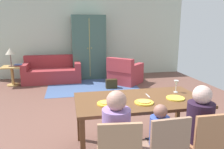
{
  "coord_description": "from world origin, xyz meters",
  "views": [
    {
      "loc": [
        -0.71,
        -3.91,
        1.75
      ],
      "look_at": [
        0.1,
        0.03,
        0.85
      ],
      "focal_mm": 34.9,
      "sensor_mm": 36.0,
      "label": 1
    }
  ],
  "objects_px": {
    "plate_near_man": "(107,103)",
    "book_lower": "(19,66)",
    "dining_chair_child": "(165,148)",
    "book_upper": "(18,65)",
    "person_woman": "(197,134)",
    "dining_table": "(139,104)",
    "armoire": "(89,47)",
    "couch": "(53,72)",
    "handbag": "(111,84)",
    "plate_near_child": "(144,102)",
    "person_man": "(116,143)",
    "table_lamp": "(10,52)",
    "wine_glass": "(176,84)",
    "plate_near_woman": "(175,98)",
    "dining_chair_woman": "(206,143)",
    "side_table": "(12,73)",
    "armchair": "(125,73)",
    "person_child": "(157,145)"
  },
  "relations": [
    {
      "from": "plate_near_man",
      "to": "book_lower",
      "type": "height_order",
      "value": "plate_near_man"
    },
    {
      "from": "plate_near_man",
      "to": "person_man",
      "type": "xyz_separation_m",
      "value": [
        0.0,
        -0.53,
        -0.26
      ]
    },
    {
      "from": "plate_near_man",
      "to": "wine_glass",
      "type": "height_order",
      "value": "wine_glass"
    },
    {
      "from": "person_woman",
      "to": "table_lamp",
      "type": "bearing_deg",
      "value": 123.14
    },
    {
      "from": "side_table",
      "to": "person_man",
      "type": "bearing_deg",
      "value": -65.88
    },
    {
      "from": "plate_near_man",
      "to": "person_woman",
      "type": "height_order",
      "value": "person_woman"
    },
    {
      "from": "person_woman",
      "to": "plate_near_woman",
      "type": "bearing_deg",
      "value": 90.03
    },
    {
      "from": "wine_glass",
      "to": "person_woman",
      "type": "height_order",
      "value": "person_woman"
    },
    {
      "from": "person_man",
      "to": "couch",
      "type": "bearing_deg",
      "value": 101.0
    },
    {
      "from": "dining_chair_woman",
      "to": "table_lamp",
      "type": "height_order",
      "value": "table_lamp"
    },
    {
      "from": "person_child",
      "to": "armchair",
      "type": "distance_m",
      "value": 4.36
    },
    {
      "from": "dining_table",
      "to": "handbag",
      "type": "relative_size",
      "value": 5.54
    },
    {
      "from": "dining_chair_woman",
      "to": "side_table",
      "type": "distance_m",
      "value": 5.8
    },
    {
      "from": "plate_near_child",
      "to": "side_table",
      "type": "distance_m",
      "value": 5.0
    },
    {
      "from": "person_child",
      "to": "person_woman",
      "type": "distance_m",
      "value": 0.49
    },
    {
      "from": "dining_chair_child",
      "to": "book_upper",
      "type": "bearing_deg",
      "value": 116.19
    },
    {
      "from": "plate_near_man",
      "to": "couch",
      "type": "height_order",
      "value": "couch"
    },
    {
      "from": "person_man",
      "to": "book_lower",
      "type": "relative_size",
      "value": 5.04
    },
    {
      "from": "wine_glass",
      "to": "book_upper",
      "type": "relative_size",
      "value": 0.85
    },
    {
      "from": "dining_table",
      "to": "armoire",
      "type": "bearing_deg",
      "value": 93.0
    },
    {
      "from": "plate_near_woman",
      "to": "person_woman",
      "type": "distance_m",
      "value": 0.61
    },
    {
      "from": "armoire",
      "to": "handbag",
      "type": "xyz_separation_m",
      "value": [
        0.49,
        -1.45,
        -0.92
      ]
    },
    {
      "from": "plate_near_child",
      "to": "book_lower",
      "type": "xyz_separation_m",
      "value": [
        -2.39,
        4.26,
        -0.18
      ]
    },
    {
      "from": "dining_table",
      "to": "plate_near_child",
      "type": "relative_size",
      "value": 7.09
    },
    {
      "from": "table_lamp",
      "to": "book_lower",
      "type": "relative_size",
      "value": 2.45
    },
    {
      "from": "dining_table",
      "to": "person_woman",
      "type": "relative_size",
      "value": 1.6
    },
    {
      "from": "couch",
      "to": "armoire",
      "type": "xyz_separation_m",
      "value": [
        1.21,
        0.29,
        0.75
      ]
    },
    {
      "from": "person_man",
      "to": "couch",
      "type": "distance_m",
      "value": 5.09
    },
    {
      "from": "plate_near_man",
      "to": "person_woman",
      "type": "relative_size",
      "value": 0.23
    },
    {
      "from": "plate_near_child",
      "to": "book_lower",
      "type": "bearing_deg",
      "value": 119.25
    },
    {
      "from": "dining_chair_child",
      "to": "couch",
      "type": "bearing_deg",
      "value": 105.74
    },
    {
      "from": "wine_glass",
      "to": "handbag",
      "type": "bearing_deg",
      "value": 97.5
    },
    {
      "from": "plate_near_child",
      "to": "handbag",
      "type": "relative_size",
      "value": 0.78
    },
    {
      "from": "couch",
      "to": "handbag",
      "type": "height_order",
      "value": "couch"
    },
    {
      "from": "plate_near_man",
      "to": "armoire",
      "type": "bearing_deg",
      "value": 87.05
    },
    {
      "from": "person_man",
      "to": "dining_chair_child",
      "type": "distance_m",
      "value": 0.52
    },
    {
      "from": "armoire",
      "to": "table_lamp",
      "type": "relative_size",
      "value": 3.89
    },
    {
      "from": "plate_near_child",
      "to": "book_upper",
      "type": "bearing_deg",
      "value": 119.52
    },
    {
      "from": "person_man",
      "to": "person_woman",
      "type": "height_order",
      "value": "same"
    },
    {
      "from": "dining_chair_child",
      "to": "armchair",
      "type": "relative_size",
      "value": 0.72
    },
    {
      "from": "dining_table",
      "to": "wine_glass",
      "type": "xyz_separation_m",
      "value": [
        0.64,
        0.18,
        0.2
      ]
    },
    {
      "from": "person_man",
      "to": "handbag",
      "type": "height_order",
      "value": "person_man"
    },
    {
      "from": "plate_near_man",
      "to": "table_lamp",
      "type": "relative_size",
      "value": 0.46
    },
    {
      "from": "plate_near_child",
      "to": "person_man",
      "type": "relative_size",
      "value": 0.23
    },
    {
      "from": "person_man",
      "to": "side_table",
      "type": "xyz_separation_m",
      "value": [
        -2.12,
        4.73,
        -0.14
      ]
    },
    {
      "from": "plate_near_child",
      "to": "book_upper",
      "type": "xyz_separation_m",
      "value": [
        -2.41,
        4.26,
        -0.15
      ]
    },
    {
      "from": "dining_chair_woman",
      "to": "handbag",
      "type": "relative_size",
      "value": 2.72
    },
    {
      "from": "person_woman",
      "to": "handbag",
      "type": "xyz_separation_m",
      "value": [
        -0.24,
        3.83,
        -0.38
      ]
    },
    {
      "from": "plate_near_child",
      "to": "armoire",
      "type": "relative_size",
      "value": 0.12
    },
    {
      "from": "dining_chair_child",
      "to": "person_woman",
      "type": "distance_m",
      "value": 0.52
    }
  ]
}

